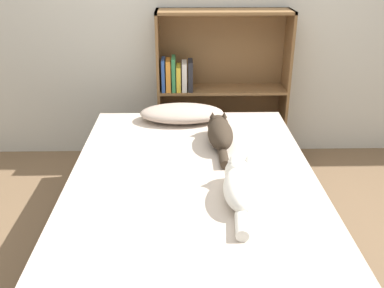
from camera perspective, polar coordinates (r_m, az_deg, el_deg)
name	(u,v)px	position (r m, az deg, el deg)	size (l,w,h in m)	color
ground_plane	(193,247)	(2.47, 0.07, -13.59)	(8.00, 8.00, 0.00)	brown
bed	(193,212)	(2.33, 0.07, -9.05)	(1.29, 1.81, 0.48)	#333338
pillow	(182,113)	(2.85, -1.38, 4.13)	(0.55, 0.29, 0.11)	#B29E8E
cat_light	(240,185)	(1.98, 6.38, -5.44)	(0.18, 0.52, 0.16)	white
cat_dark	(220,133)	(2.51, 3.74, 1.51)	(0.15, 0.52, 0.15)	#33281E
bookshelf	(217,86)	(3.26, 3.31, 7.79)	(0.96, 0.26, 1.14)	brown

